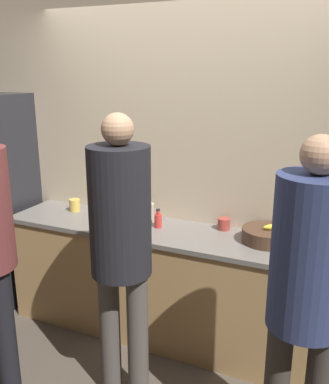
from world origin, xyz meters
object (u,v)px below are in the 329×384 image
at_px(person_center, 121,237).
at_px(person_right, 307,285).
at_px(cup_red, 224,224).
at_px(utensil_crock, 147,212).
at_px(bottle_red, 158,220).
at_px(fruit_bowl, 267,235).
at_px(cup_yellow, 75,205).

bearing_deg(person_center, person_right, -5.24).
relative_size(person_center, cup_red, 19.80).
relative_size(person_center, person_right, 1.02).
height_order(utensil_crock, bottle_red, utensil_crock).
xyz_separation_m(utensil_crock, bottle_red, (0.13, -0.08, -0.02)).
distance_m(fruit_bowl, utensil_crock, 0.93).
relative_size(fruit_bowl, cup_yellow, 3.34).
bearing_deg(cup_red, person_center, -112.26).
relative_size(bottle_red, cup_red, 1.58).
height_order(utensil_crock, cup_red, utensil_crock).
distance_m(person_right, cup_yellow, 2.16).
distance_m(person_right, fruit_bowl, 0.95).
bearing_deg(utensil_crock, bottle_red, -31.65).
height_order(cup_yellow, cup_red, cup_yellow).
distance_m(person_right, bottle_red, 1.43).
relative_size(utensil_crock, bottle_red, 1.97).
relative_size(person_center, utensil_crock, 6.36).
xyz_separation_m(person_right, bottle_red, (-1.16, 0.83, -0.12)).
distance_m(person_center, person_right, 1.06).
bearing_deg(bottle_red, person_right, -35.55).
xyz_separation_m(utensil_crock, cup_red, (0.59, 0.08, -0.04)).
distance_m(person_right, cup_red, 1.21).
distance_m(person_center, bottle_red, 0.75).
distance_m(utensil_crock, bottle_red, 0.15).
bearing_deg(person_right, bottle_red, 144.45).
bearing_deg(bottle_red, fruit_bowl, 3.45).
bearing_deg(cup_yellow, utensil_crock, 1.16).
height_order(person_center, bottle_red, person_center).
relative_size(person_center, fruit_bowl, 5.34).
bearing_deg(person_right, person_center, 174.76).
relative_size(person_right, cup_red, 19.36).
distance_m(person_center, cup_yellow, 1.21).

